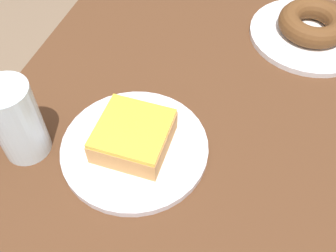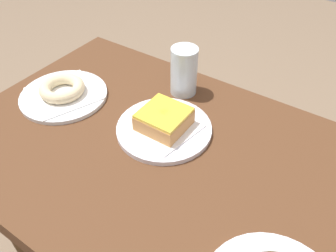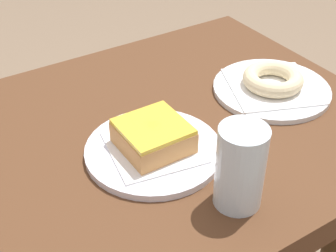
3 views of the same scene
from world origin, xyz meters
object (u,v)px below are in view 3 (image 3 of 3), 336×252
donut_glazed_square (153,136)px  plate_sugar_ring (271,89)px  donut_sugar_ring (273,79)px  plate_glazed_square (153,151)px  water_glass (240,167)px

donut_glazed_square → plate_sugar_ring: bearing=7.8°
plate_sugar_ring → donut_glazed_square: size_ratio=2.19×
donut_sugar_ring → plate_glazed_square: size_ratio=0.52×
plate_sugar_ring → donut_glazed_square: bearing=-172.2°
plate_glazed_square → donut_glazed_square: (-0.00, -0.00, 0.03)m
donut_sugar_ring → plate_glazed_square: (-0.29, -0.04, -0.02)m
donut_glazed_square → water_glass: (0.05, -0.16, 0.03)m
water_glass → donut_glazed_square: bearing=106.3°
plate_sugar_ring → plate_glazed_square: 0.29m
plate_glazed_square → water_glass: 0.17m
donut_sugar_ring → donut_glazed_square: 0.29m
plate_sugar_ring → water_glass: size_ratio=1.76×
water_glass → plate_sugar_ring: bearing=38.6°
plate_glazed_square → water_glass: water_glass is taller
water_glass → donut_sugar_ring: bearing=38.6°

